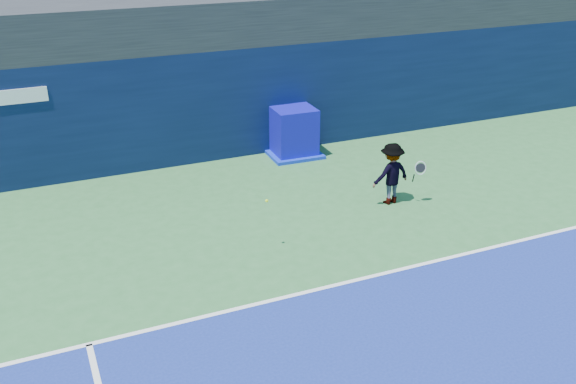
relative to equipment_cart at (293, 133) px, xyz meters
name	(u,v)px	position (x,y,z in m)	size (l,w,h in m)	color
ground	(460,377)	(-1.48, -9.61, -0.62)	(80.00, 80.00, 0.00)	#2F6935
baseline	(362,279)	(-1.48, -6.61, -0.61)	(24.00, 0.10, 0.01)	white
stadium_band	(217,18)	(-1.48, 1.89, 2.98)	(36.00, 3.00, 1.20)	black
back_wall_assembly	(231,101)	(-1.48, 0.89, 0.88)	(36.00, 1.03, 3.00)	#091434
equipment_cart	(293,133)	(0.00, 0.00, 0.00)	(1.47, 1.47, 1.37)	#0F0BA2
tennis_player	(391,174)	(0.81, -3.87, 0.12)	(1.23, 0.70, 1.48)	white
tennis_ball	(267,201)	(-2.68, -4.81, 0.46)	(0.06, 0.06, 0.06)	#DCF81B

